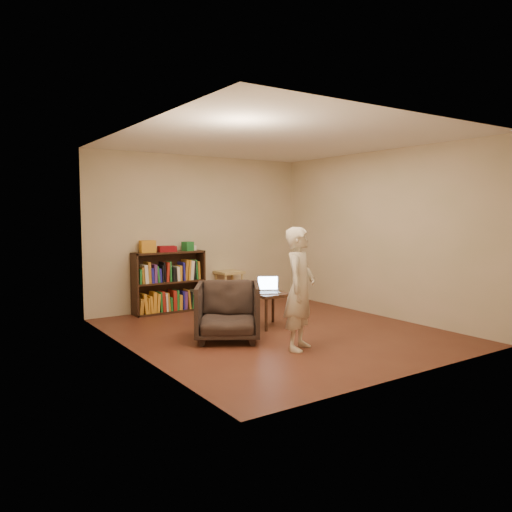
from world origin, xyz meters
TOP-DOWN VIEW (x-y plane):
  - floor at (0.00, 0.00)m, footprint 4.50×4.50m
  - ceiling at (0.00, 0.00)m, footprint 4.50×4.50m
  - wall_back at (0.00, 2.25)m, footprint 4.00×0.00m
  - wall_left at (-2.00, 0.00)m, footprint 0.00×4.50m
  - wall_right at (2.00, 0.00)m, footprint 0.00×4.50m
  - bookshelf at (-0.66, 2.09)m, footprint 1.20×0.30m
  - box_yellow at (-1.01, 2.10)m, footprint 0.25×0.20m
  - red_cloth at (-0.69, 2.07)m, footprint 0.31×0.25m
  - box_green at (-0.32, 2.08)m, footprint 0.18×0.18m
  - box_white at (-0.22, 2.11)m, footprint 0.11×0.11m
  - stool at (0.45, 2.03)m, footprint 0.42×0.42m
  - armchair at (-0.79, -0.02)m, footprint 1.11×1.12m
  - side_table at (0.10, 0.30)m, footprint 0.48×0.48m
  - laptop at (0.10, 0.34)m, footprint 0.40×0.37m
  - person at (-0.30, -0.87)m, footprint 0.64×0.59m

SIDE VIEW (x-z plane):
  - floor at x=0.00m, z-range 0.00..0.00m
  - armchair at x=-0.79m, z-range 0.00..0.75m
  - side_table at x=0.10m, z-range 0.16..0.65m
  - bookshelf at x=-0.66m, z-range -0.06..0.94m
  - stool at x=0.45m, z-range 0.19..0.80m
  - laptop at x=0.10m, z-range 0.43..0.67m
  - person at x=-0.30m, z-range 0.00..1.47m
  - box_white at x=-0.22m, z-range 1.00..1.08m
  - red_cloth at x=-0.69m, z-range 1.00..1.09m
  - box_green at x=-0.32m, z-range 1.00..1.15m
  - box_yellow at x=-1.01m, z-range 1.00..1.19m
  - wall_back at x=0.00m, z-range -0.70..3.30m
  - wall_left at x=-2.00m, z-range -0.95..3.55m
  - wall_right at x=2.00m, z-range -0.95..3.55m
  - ceiling at x=0.00m, z-range 2.60..2.60m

